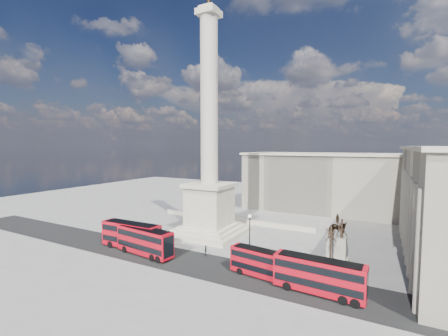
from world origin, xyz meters
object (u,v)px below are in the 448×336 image
pedestrian_standing (299,262)px  equestrian_statue (337,245)px  nelsons_column (209,173)px  red_bus_d (319,276)px  red_bus_c (264,263)px  red_bus_a (145,241)px  victorian_lamp (250,232)px  pedestrian_walking (333,263)px  pedestrian_crossing (206,251)px  red_bus_b (131,235)px

pedestrian_standing → equestrian_statue: bearing=-147.9°
nelsons_column → red_bus_d: nelsons_column is taller
red_bus_c → equestrian_statue: (8.18, 11.47, 0.58)m
nelsons_column → red_bus_a: bearing=-101.6°
red_bus_a → red_bus_d: size_ratio=1.04×
nelsons_column → victorian_lamp: bearing=-32.9°
red_bus_d → pedestrian_walking: size_ratio=7.13×
pedestrian_walking → pedestrian_standing: size_ratio=0.88×
victorian_lamp → pedestrian_crossing: 8.12m
red_bus_c → victorian_lamp: 8.46m
red_bus_c → red_bus_b: bearing=-172.0°
red_bus_c → pedestrian_walking: (8.18, 8.37, -1.29)m
pedestrian_walking → nelsons_column: bearing=159.6°
red_bus_b → red_bus_c: 25.33m
nelsons_column → pedestrian_walking: 29.37m
red_bus_b → victorian_lamp: size_ratio=1.65×
nelsons_column → red_bus_d: bearing=-31.8°
equestrian_statue → pedestrian_crossing: equestrian_statue is taller
red_bus_d → victorian_lamp: size_ratio=1.56×
victorian_lamp → equestrian_statue: equestrian_statue is taller
red_bus_b → red_bus_a: bearing=-15.9°
red_bus_a → red_bus_d: 28.85m
red_bus_a → red_bus_b: 4.42m
pedestrian_standing → red_bus_c: bearing=42.2°
pedestrian_crossing → nelsons_column: bearing=-10.1°
red_bus_c → equestrian_statue: equestrian_statue is taller
pedestrian_walking → red_bus_d: bearing=-98.9°
victorian_lamp → pedestrian_standing: 9.13m
red_bus_b → red_bus_d: bearing=-2.9°
nelsons_column → red_bus_b: (-7.54, -14.86, -10.39)m
victorian_lamp → equestrian_statue: (13.15, 4.97, -1.59)m
pedestrian_walking → pedestrian_standing: (-4.67, -2.37, 0.11)m
red_bus_b → pedestrian_walking: 34.60m
red_bus_b → pedestrian_standing: size_ratio=6.61×
nelsons_column → red_bus_a: 19.39m
pedestrian_crossing → victorian_lamp: bearing=-102.4°
red_bus_b → red_bus_d: (33.12, -0.98, -0.16)m
red_bus_c → pedestrian_standing: bearing=67.5°
red_bus_c → equestrian_statue: size_ratio=1.29×
red_bus_b → victorian_lamp: (20.36, 6.58, 1.73)m
red_bus_b → equestrian_statue: 35.44m
victorian_lamp → pedestrian_standing: bearing=-3.4°
red_bus_d → pedestrian_crossing: red_bus_d is taller
red_bus_a → pedestrian_walking: size_ratio=7.39×
pedestrian_standing → pedestrian_crossing: (-15.15, -2.72, 0.02)m
red_bus_a → red_bus_c: (21.05, 1.21, -0.36)m
red_bus_c → equestrian_statue: 14.10m
nelsons_column → red_bus_b: nelsons_column is taller
nelsons_column → red_bus_d: 31.89m
red_bus_a → equestrian_statue: size_ratio=1.51×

